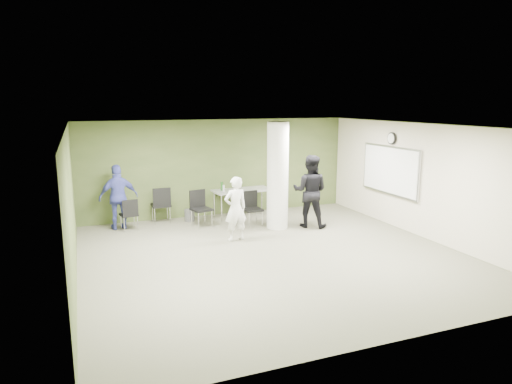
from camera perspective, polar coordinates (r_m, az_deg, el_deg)
name	(u,v)px	position (r m, az deg, el deg)	size (l,w,h in m)	color
floor	(272,255)	(10.09, 2.06, -7.88)	(8.00, 8.00, 0.00)	#5B5B48
ceiling	(273,126)	(9.54, 2.18, 8.21)	(8.00, 8.00, 0.00)	white
wall_back	(219,168)	(13.43, -4.66, 3.06)	(8.00, 0.02, 2.80)	#405327
wall_left	(71,208)	(8.95, -22.12, -1.88)	(0.02, 8.00, 2.80)	#405327
wall_right_cream	(423,181)	(11.86, 20.16, 1.32)	(0.02, 8.00, 2.80)	beige
column	(278,176)	(11.92, 2.72, 2.04)	(0.56, 0.56, 2.80)	silver
whiteboard	(390,170)	(12.71, 16.37, 2.63)	(0.05, 2.30, 1.30)	silver
wall_clock	(392,138)	(12.62, 16.59, 6.45)	(0.06, 0.32, 0.32)	black
folding_table	(242,191)	(13.18, -1.78, 0.11)	(1.75, 0.86, 1.06)	gray
wastebasket	(190,215)	(12.95, -8.31, -2.90)	(0.29, 0.29, 0.33)	#4C4C4C
chair_back_left	(129,212)	(12.25, -15.54, -2.47)	(0.47, 0.47, 0.84)	black
chair_back_right	(161,202)	(12.75, -11.76, -1.26)	(0.50, 0.50, 1.01)	black
chair_table_left	(200,205)	(12.32, -7.04, -1.66)	(0.59, 0.59, 0.98)	black
chair_table_right	(251,206)	(12.32, -0.57, -1.71)	(0.49, 0.49, 0.93)	black
woman_white	(235,209)	(10.93, -2.58, -2.10)	(0.57, 0.37, 1.56)	white
man_black	(310,191)	(12.18, 6.77, 0.10)	(0.94, 0.73, 1.93)	black
man_blue	(119,197)	(12.42, -16.81, -0.61)	(1.00, 0.42, 1.71)	#464DAE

